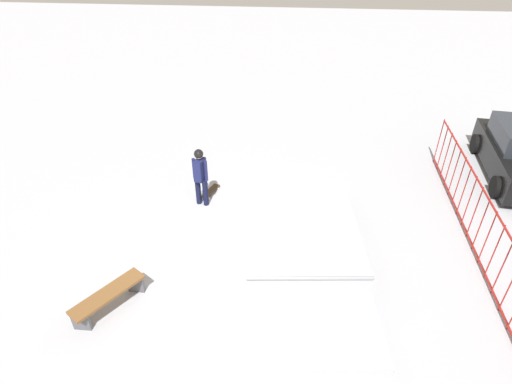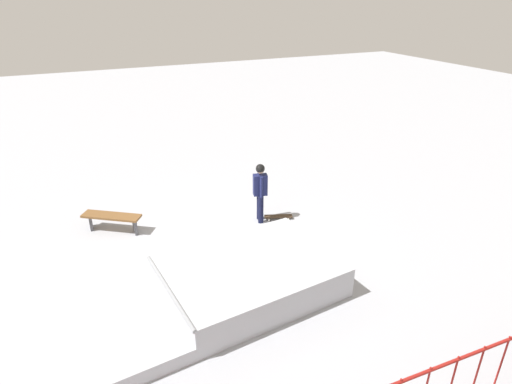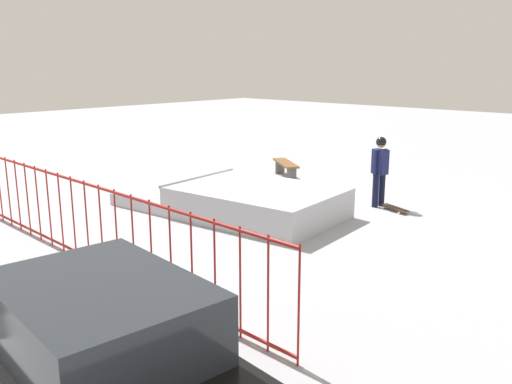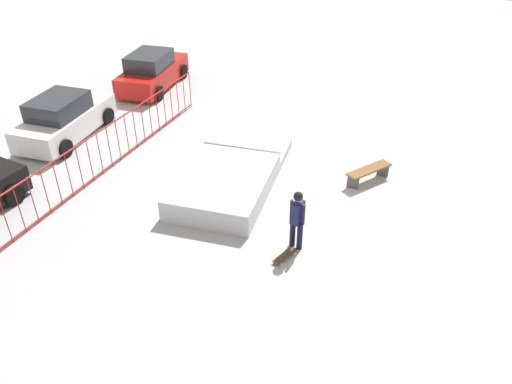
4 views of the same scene
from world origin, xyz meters
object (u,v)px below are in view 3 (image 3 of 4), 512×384
at_px(skate_ramp, 241,201).
at_px(park_bench, 286,166).
at_px(skater, 380,166).
at_px(parked_car_black, 97,367).
at_px(skateboard, 395,208).

height_order(skate_ramp, park_bench, skate_ramp).
xyz_separation_m(skater, parked_car_black, (-2.45, 9.32, -0.28)).
height_order(skate_ramp, skater, skater).
bearing_deg(skateboard, parked_car_black, 121.98).
bearing_deg(park_bench, skateboard, 163.93).
height_order(park_bench, parked_car_black, parked_car_black).
xyz_separation_m(skate_ramp, park_bench, (1.89, -3.95, 0.04)).
xyz_separation_m(skate_ramp, parked_car_black, (-4.45, 6.52, 0.41)).
distance_m(skate_ramp, skater, 3.51).
bearing_deg(skate_ramp, parked_car_black, 118.66).
distance_m(skate_ramp, parked_car_black, 7.90).
bearing_deg(skate_ramp, park_bench, -70.08).
height_order(skater, park_bench, skater).
distance_m(skater, skateboard, 1.08).
bearing_deg(skater, park_bench, -2.29).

